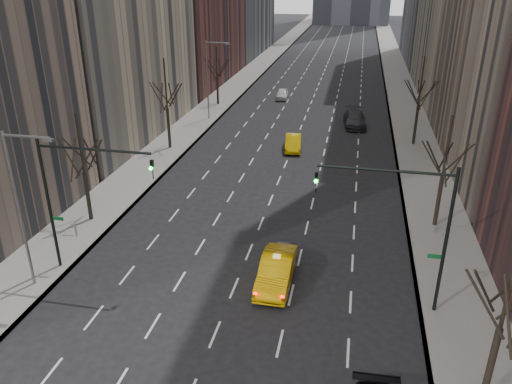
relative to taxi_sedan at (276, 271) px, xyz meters
The scene contains 17 objects.
sidewalk_left 58.87m from the taxi_sedan, 104.27° to the left, with size 4.50×320.00×0.15m, color slate.
sidewalk_right 57.92m from the taxi_sedan, 80.06° to the left, with size 4.50×320.00×0.15m, color slate.
tree_lw_b 15.39m from the taxi_sedan, 160.50° to the left, with size 3.36×3.50×7.82m.
tree_lw_c 25.62m from the taxi_sedan, 124.11° to the left, with size 3.36×3.50×8.74m.
tree_lw_d 41.66m from the taxi_sedan, 110.05° to the left, with size 3.36×3.50×7.36m.
tree_rw_a 12.35m from the taxi_sedan, 35.50° to the right, with size 3.36×3.50×8.28m.
tree_rw_b 13.61m from the taxi_sedan, 42.88° to the left, with size 3.36×3.50×7.82m.
tree_rw_c 28.93m from the taxi_sedan, 70.19° to the left, with size 3.36×3.50×8.74m.
traffic_mast_left 12.31m from the taxi_sedan, behind, with size 6.69×0.39×8.00m.
traffic_mast_right 8.33m from the taxi_sedan, ahead, with size 6.69×0.39×8.00m.
streetlight_near 14.25m from the taxi_sedan, 167.30° to the right, with size 2.83×0.22×9.00m.
streetlight_far 34.95m from the taxi_sedan, 112.22° to the left, with size 2.83×0.22×9.00m.
taxi_sedan is the anchor object (origin of this frame).
silver_sedan_ahead 0.90m from the taxi_sedan, 87.29° to the left, with size 1.72×4.27×1.45m, color gray.
far_taxi 23.39m from the taxi_sedan, 95.24° to the left, with size 1.52×4.35×1.43m, color #E5B904.
far_suv_grey 33.07m from the taxi_sedan, 83.61° to the left, with size 2.37×5.82×1.69m, color #29292D.
far_car_white 44.66m from the taxi_sedan, 98.31° to the left, with size 1.59×3.94×1.34m, color silver.
Camera 1 is at (5.89, -10.79, 16.49)m, focal length 35.00 mm.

